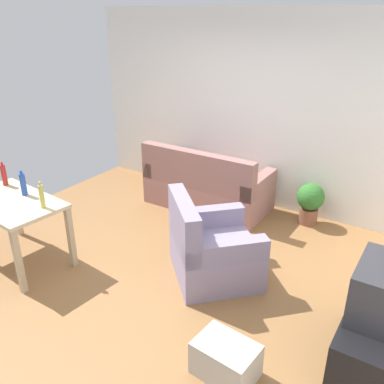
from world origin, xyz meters
TOP-DOWN VIEW (x-y plane):
  - ground_plane at (0.00, 0.00)m, footprint 5.20×4.40m
  - wall_rear at (0.00, 2.20)m, footprint 5.20×0.10m
  - couch at (-0.36, 1.59)m, footprint 1.74×0.84m
  - tv_stand at (2.25, -0.17)m, footprint 0.44×1.10m
  - tv at (2.25, -0.17)m, footprint 0.41×0.60m
  - desk at (-1.42, -0.77)m, footprint 1.26×0.81m
  - potted_plant at (1.06, 1.90)m, footprint 0.36×0.36m
  - armchair at (0.55, 0.16)m, footprint 1.23×1.23m
  - storage_box at (1.33, -0.92)m, footprint 0.51×0.38m
  - bottle_red at (-1.84, -0.54)m, footprint 0.06×0.06m
  - bottle_blue at (-1.41, -0.59)m, footprint 0.06×0.06m
  - bottle_squat at (-0.97, -0.69)m, footprint 0.05×0.05m

SIDE VIEW (x-z plane):
  - ground_plane at x=0.00m, z-range -0.02..0.00m
  - storage_box at x=1.33m, z-range 0.00..0.30m
  - tv_stand at x=2.25m, z-range 0.00..0.48m
  - couch at x=-0.36m, z-range -0.15..0.77m
  - armchair at x=0.55m, z-range -0.14..0.78m
  - potted_plant at x=1.06m, z-range 0.05..0.62m
  - desk at x=-1.42m, z-range 0.27..1.03m
  - tv at x=2.25m, z-range 0.48..0.92m
  - bottle_red at x=-1.84m, z-range 0.74..1.03m
  - bottle_blue at x=-1.41m, z-range 0.74..1.03m
  - bottle_squat at x=-0.97m, z-range 0.74..1.03m
  - wall_rear at x=0.00m, z-range 0.00..2.70m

